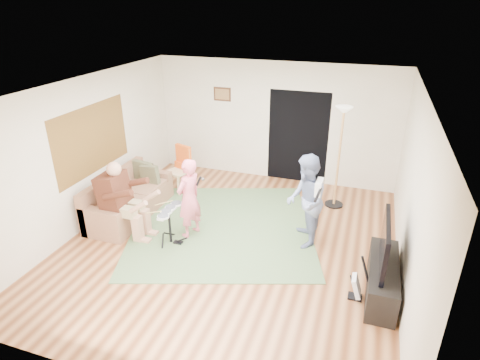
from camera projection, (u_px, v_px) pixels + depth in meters
name	position (u px, v px, depth m)	size (l,w,h in m)	color
floor	(231.00, 243.00, 7.01)	(6.00, 6.00, 0.00)	brown
walls	(230.00, 172.00, 6.45)	(5.50, 6.00, 2.70)	silver
ceiling	(229.00, 88.00, 5.89)	(6.00, 6.00, 0.00)	white
window_blinds	(92.00, 139.00, 7.33)	(2.05, 2.05, 0.00)	brown
doorway	(298.00, 138.00, 9.00)	(2.10, 2.10, 0.00)	black
picture_frame	(222.00, 94.00, 9.16)	(0.42, 0.03, 0.32)	#3F2314
area_rug	(222.00, 227.00, 7.50)	(3.27, 3.29, 0.02)	#4E6C42
sofa	(127.00, 201.00, 7.86)	(0.83, 2.02, 0.82)	#96674B
drummer	(125.00, 208.00, 7.06)	(0.91, 0.51, 1.39)	#4D2315
drum_kit	(170.00, 228.00, 6.91)	(0.37, 0.67, 0.69)	black
singer	(189.00, 198.00, 6.97)	(0.53, 0.35, 1.46)	#EC667D
microphone	(199.00, 181.00, 6.77)	(0.06, 0.06, 0.24)	black
guitarist	(306.00, 201.00, 6.70)	(0.79, 0.62, 1.62)	#7582AB
guitar_held	(319.00, 187.00, 6.52)	(0.12, 0.60, 0.26)	white
guitar_spare	(357.00, 286.00, 5.66)	(0.26, 0.23, 0.72)	black
torchiere_lamp	(341.00, 140.00, 7.71)	(0.37, 0.37, 2.07)	black
dining_chair	(179.00, 175.00, 8.82)	(0.55, 0.57, 1.01)	beige
tv_cabinet	(382.00, 279.00, 5.73)	(0.40, 1.40, 0.50)	black
television	(385.00, 243.00, 5.50)	(0.06, 1.11, 0.66)	black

